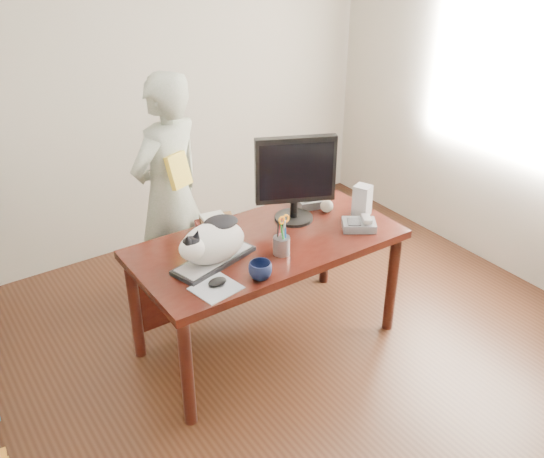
% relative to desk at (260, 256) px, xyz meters
% --- Properties ---
extents(room, '(4.50, 4.50, 4.50)m').
position_rel_desk_xyz_m(room, '(0.00, -0.68, 0.75)').
color(room, black).
rests_on(room, ground).
extents(desk, '(1.60, 0.80, 0.75)m').
position_rel_desk_xyz_m(desk, '(0.00, 0.00, 0.00)').
color(desk, black).
rests_on(desk, ground).
extents(keyboard, '(0.53, 0.32, 0.03)m').
position_rel_desk_xyz_m(keyboard, '(-0.38, -0.11, 0.16)').
color(keyboard, black).
rests_on(keyboard, desk).
extents(cat, '(0.48, 0.34, 0.28)m').
position_rel_desk_xyz_m(cat, '(-0.40, -0.12, 0.29)').
color(cat, white).
rests_on(cat, keyboard).
extents(monitor, '(0.47, 0.32, 0.56)m').
position_rel_desk_xyz_m(monitor, '(0.28, 0.03, 0.46)').
color(monitor, black).
rests_on(monitor, desk).
extents(pen_cup, '(0.11, 0.11, 0.24)m').
position_rel_desk_xyz_m(pen_cup, '(-0.02, -0.25, 0.22)').
color(pen_cup, gray).
rests_on(pen_cup, desk).
extents(mousepad, '(0.26, 0.24, 0.01)m').
position_rel_desk_xyz_m(mousepad, '(-0.50, -0.35, 0.15)').
color(mousepad, '#B4B9C1').
rests_on(mousepad, desk).
extents(mouse, '(0.11, 0.08, 0.04)m').
position_rel_desk_xyz_m(mouse, '(-0.48, -0.33, 0.17)').
color(mouse, black).
rests_on(mouse, mousepad).
extents(coffee_mug, '(0.16, 0.16, 0.10)m').
position_rel_desk_xyz_m(coffee_mug, '(-0.26, -0.40, 0.20)').
color(coffee_mug, black).
rests_on(coffee_mug, desk).
extents(phone, '(0.25, 0.23, 0.09)m').
position_rel_desk_xyz_m(phone, '(0.55, -0.28, 0.18)').
color(phone, slate).
rests_on(phone, desk).
extents(speaker, '(0.12, 0.13, 0.20)m').
position_rel_desk_xyz_m(speaker, '(0.69, -0.14, 0.25)').
color(speaker, '#A5A5A7').
rests_on(speaker, desk).
extents(baseball, '(0.08, 0.08, 0.08)m').
position_rel_desk_xyz_m(baseball, '(0.53, 0.01, 0.19)').
color(baseball, beige).
rests_on(baseball, desk).
extents(book_stack, '(0.25, 0.22, 0.08)m').
position_rel_desk_xyz_m(book_stack, '(-0.17, 0.24, 0.18)').
color(book_stack, '#4E1814').
rests_on(book_stack, desk).
extents(calculator, '(0.19, 0.23, 0.06)m').
position_rel_desk_xyz_m(calculator, '(0.49, 0.17, 0.18)').
color(calculator, slate).
rests_on(calculator, desk).
extents(person, '(0.70, 0.58, 1.64)m').
position_rel_desk_xyz_m(person, '(-0.26, 0.69, 0.22)').
color(person, beige).
rests_on(person, ground).
extents(held_book, '(0.18, 0.14, 0.22)m').
position_rel_desk_xyz_m(held_book, '(-0.26, 0.52, 0.45)').
color(held_book, yellow).
rests_on(held_book, person).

